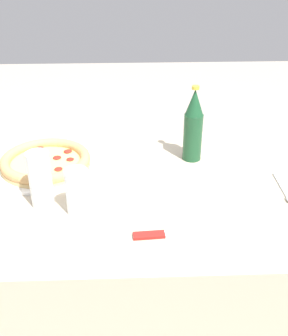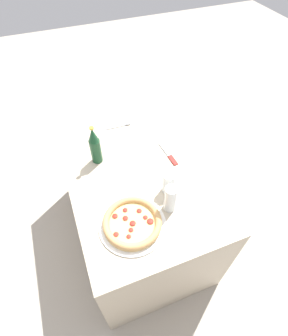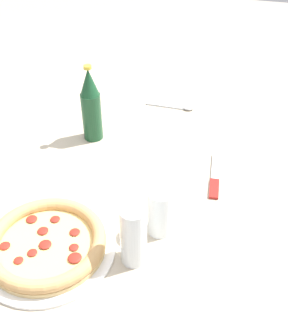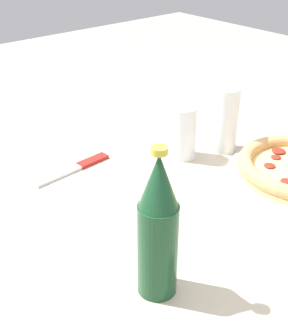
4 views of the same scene
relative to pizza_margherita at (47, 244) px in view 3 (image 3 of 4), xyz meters
name	(u,v)px [view 3 (image 3 of 4)]	position (x,y,z in m)	size (l,w,h in m)	color
ground_plane	(137,309)	(-0.33, 0.12, -0.73)	(8.00, 8.00, 0.00)	#A89E8E
table	(136,251)	(-0.33, 0.12, -0.38)	(1.16, 0.75, 0.71)	#B7A88E
pizza_margherita	(47,244)	(0.00, 0.00, 0.00)	(0.32, 0.32, 0.05)	white
glass_lemonade	(133,237)	(-0.02, 0.20, 0.05)	(0.06, 0.06, 0.16)	white
glass_red_wine	(160,214)	(-0.13, 0.24, 0.03)	(0.06, 0.06, 0.13)	white
beer_bottle	(91,105)	(-0.47, -0.05, 0.10)	(0.06, 0.06, 0.25)	#194728
knife	(215,177)	(-0.35, 0.35, -0.02)	(0.20, 0.04, 0.01)	maroon
spoon	(177,106)	(-0.71, 0.18, -0.02)	(0.03, 0.17, 0.01)	silver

